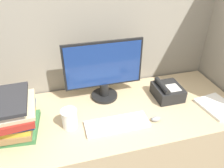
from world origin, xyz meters
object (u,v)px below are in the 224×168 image
monitor (104,71)px  book_stack (13,115)px  keyboard (117,124)px  coffee_cup (70,119)px  mouse (156,119)px  desk_telephone (167,91)px

monitor → book_stack: bearing=-160.5°
keyboard → book_stack: size_ratio=1.23×
monitor → coffee_cup: size_ratio=4.36×
mouse → monitor: bearing=126.9°
monitor → book_stack: 0.61m
mouse → coffee_cup: size_ratio=0.50×
coffee_cup → book_stack: 0.31m
keyboard → book_stack: 0.60m
keyboard → desk_telephone: 0.47m
monitor → book_stack: (-0.57, -0.20, -0.09)m
coffee_cup → keyboard: bearing=-13.4°
desk_telephone → monitor: bearing=164.4°
coffee_cup → desk_telephone: bearing=10.1°
mouse → desk_telephone: bearing=49.7°
desk_telephone → mouse: bearing=-130.3°
coffee_cup → book_stack: (-0.31, 0.04, 0.06)m
book_stack → desk_telephone: size_ratio=1.58×
mouse → book_stack: bearing=171.0°
book_stack → desk_telephone: bearing=4.7°
desk_telephone → keyboard: bearing=-155.9°
monitor → keyboard: 0.37m
monitor → desk_telephone: bearing=-15.6°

